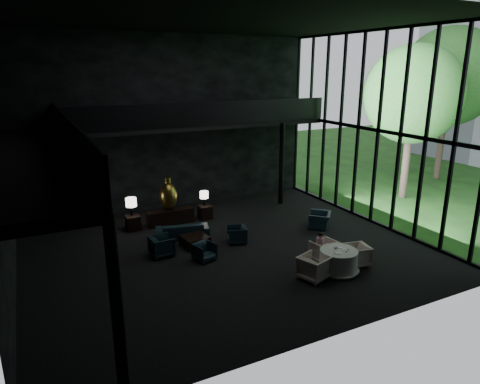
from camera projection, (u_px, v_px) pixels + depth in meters
name	position (u px, v px, depth m)	size (l,w,h in m)	color
floor	(227.00, 250.00, 15.84)	(14.00, 12.00, 0.02)	black
ceiling	(225.00, 19.00, 13.60)	(14.00, 12.00, 0.02)	black
wall_back	(172.00, 124.00, 19.87)	(14.00, 0.04, 8.00)	black
wall_front	(339.00, 184.00, 9.57)	(14.00, 0.04, 8.00)	black
curtain_wall	(378.00, 130.00, 17.72)	(0.20, 12.00, 8.00)	black
mezzanine_left	(35.00, 159.00, 12.13)	(2.00, 12.00, 0.25)	black
mezzanine_back	(200.00, 125.00, 19.44)	(12.00, 2.00, 0.25)	black
railing_left	(70.00, 136.00, 12.40)	(0.06, 12.00, 1.00)	black
railing_back	(208.00, 113.00, 18.42)	(12.00, 0.06, 1.00)	black
column_sw	(117.00, 310.00, 8.24)	(0.24, 0.24, 4.00)	black
column_nw	(62.00, 179.00, 18.02)	(0.24, 0.24, 4.00)	black
column_ne	(282.00, 164.00, 20.78)	(0.24, 0.24, 4.00)	black
tree_near	(413.00, 95.00, 20.84)	(4.80, 4.80, 7.65)	#382D23
tree_far	(450.00, 77.00, 24.50)	(5.60, 5.60, 8.80)	#382D23
console	(171.00, 217.00, 18.38)	(2.01, 0.46, 0.64)	black
bronze_urn	(168.00, 196.00, 18.25)	(0.75, 0.75, 1.40)	olive
side_table_left	(133.00, 223.00, 17.74)	(0.56, 0.56, 0.61)	black
table_lamp_left	(131.00, 203.00, 17.58)	(0.45, 0.45, 0.75)	black
side_table_right	(205.00, 212.00, 19.07)	(0.55, 0.55, 0.60)	black
table_lamp_right	(204.00, 195.00, 18.92)	(0.38, 0.38, 0.64)	black
sofa	(182.00, 228.00, 16.93)	(2.09, 0.61, 0.82)	#112A39
lounge_armchair_west	(162.00, 245.00, 15.28)	(0.80, 0.75, 0.83)	black
lounge_armchair_east	(237.00, 234.00, 16.44)	(0.65, 0.61, 0.67)	#193340
lounge_armchair_south	(205.00, 252.00, 14.94)	(0.59, 0.55, 0.60)	#11253B
window_armchair	(320.00, 218.00, 18.00)	(0.90, 0.59, 0.79)	#102335
coffee_table	(195.00, 241.00, 16.13)	(0.91, 0.91, 0.41)	black
dining_table	(338.00, 262.00, 14.10)	(1.40, 1.40, 0.75)	white
dining_chair_north	(324.00, 249.00, 14.81)	(0.87, 0.81, 0.89)	#ACA9A5
dining_chair_east	(357.00, 254.00, 14.53)	(0.79, 0.74, 0.81)	#B7B09F
dining_chair_west	(314.00, 265.00, 13.56)	(0.93, 0.87, 0.95)	beige
child	(320.00, 241.00, 14.77)	(0.28, 0.28, 0.60)	#C37C92
plate_a	(337.00, 253.00, 13.79)	(0.24, 0.24, 0.02)	white
plate_b	(340.00, 247.00, 14.20)	(0.21, 0.21, 0.01)	white
saucer	(346.00, 250.00, 14.01)	(0.14, 0.14, 0.01)	white
coffee_cup	(348.00, 249.00, 13.99)	(0.07, 0.07, 0.06)	white
cereal_bowl	(336.00, 247.00, 14.11)	(0.16, 0.16, 0.08)	white
cream_pot	(346.00, 251.00, 13.84)	(0.05, 0.05, 0.06)	#99999E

